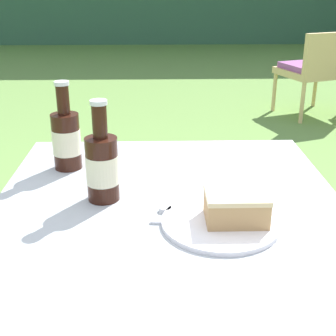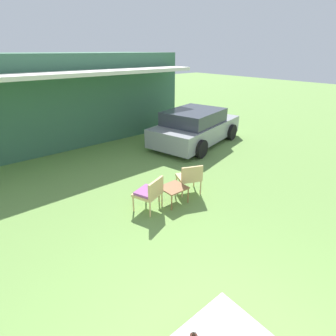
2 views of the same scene
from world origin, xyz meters
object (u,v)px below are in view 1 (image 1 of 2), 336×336
at_px(cake_on_plate, 229,214).
at_px(cola_bottle_near, 102,165).
at_px(cola_bottle_far, 66,138).
at_px(patio_table, 169,231).
at_px(wicker_chair_cushioned, 316,67).

height_order(cake_on_plate, cola_bottle_near, cola_bottle_near).
relative_size(cake_on_plate, cola_bottle_near, 1.05).
bearing_deg(cola_bottle_far, patio_table, -40.56).
bearing_deg(cola_bottle_near, cake_on_plate, -25.12).
bearing_deg(cola_bottle_far, cola_bottle_near, -59.36).
height_order(wicker_chair_cushioned, cola_bottle_near, cola_bottle_near).
xyz_separation_m(wicker_chair_cushioned, cola_bottle_near, (-1.59, -3.24, 0.37)).
xyz_separation_m(patio_table, cake_on_plate, (0.12, -0.10, 0.10)).
relative_size(cola_bottle_near, cola_bottle_far, 1.00).
distance_m(cake_on_plate, cola_bottle_far, 0.52).
xyz_separation_m(wicker_chair_cushioned, patio_table, (-1.44, -3.28, 0.22)).
distance_m(wicker_chair_cushioned, cola_bottle_far, 3.51).
xyz_separation_m(wicker_chair_cushioned, cake_on_plate, (-1.31, -3.37, 0.31)).
height_order(wicker_chair_cushioned, cola_bottle_far, cola_bottle_far).
height_order(wicker_chair_cushioned, cake_on_plate, cake_on_plate).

